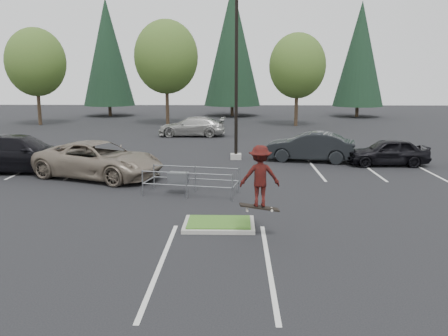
{
  "coord_description": "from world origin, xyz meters",
  "views": [
    {
      "loc": [
        0.54,
        -14.14,
        4.65
      ],
      "look_at": [
        0.12,
        1.5,
        1.56
      ],
      "focal_mm": 38.0,
      "sensor_mm": 36.0,
      "label": 1
    }
  ],
  "objects_px": {
    "conif_c": "(360,54)",
    "cart_corral": "(181,178)",
    "skateboarder": "(260,176)",
    "car_r_black": "(387,152)",
    "conif_a": "(107,52)",
    "car_far_silver": "(192,127)",
    "car_l_black": "(20,153)",
    "car_r_charc": "(309,147)",
    "decid_a": "(36,64)",
    "conif_b": "(232,45)",
    "car_l_tan": "(98,160)",
    "light_pole": "(236,76)",
    "decid_c": "(297,68)",
    "decid_b": "(166,59)"
  },
  "relations": [
    {
      "from": "car_l_tan",
      "to": "decid_a",
      "type": "bearing_deg",
      "value": 49.74
    },
    {
      "from": "decid_b",
      "to": "car_r_charc",
      "type": "bearing_deg",
      "value": -61.09
    },
    {
      "from": "car_r_charc",
      "to": "decid_c",
      "type": "bearing_deg",
      "value": -172.46
    },
    {
      "from": "skateboarder",
      "to": "car_l_tan",
      "type": "distance_m",
      "value": 10.69
    },
    {
      "from": "light_pole",
      "to": "car_l_black",
      "type": "relative_size",
      "value": 1.64
    },
    {
      "from": "decid_c",
      "to": "conif_b",
      "type": "xyz_separation_m",
      "value": [
        -5.99,
        10.67,
        2.59
      ]
    },
    {
      "from": "light_pole",
      "to": "decid_a",
      "type": "height_order",
      "value": "light_pole"
    },
    {
      "from": "decid_b",
      "to": "conif_b",
      "type": "distance_m",
      "value": 11.78
    },
    {
      "from": "decid_a",
      "to": "conif_a",
      "type": "bearing_deg",
      "value": 68.09
    },
    {
      "from": "decid_a",
      "to": "conif_b",
      "type": "distance_m",
      "value": 20.95
    },
    {
      "from": "car_r_charc",
      "to": "car_l_tan",
      "type": "bearing_deg",
      "value": -54.24
    },
    {
      "from": "conif_a",
      "to": "conif_c",
      "type": "distance_m",
      "value": 28.01
    },
    {
      "from": "car_l_tan",
      "to": "decid_b",
      "type": "bearing_deg",
      "value": 22.31
    },
    {
      "from": "conif_b",
      "to": "conif_c",
      "type": "xyz_separation_m",
      "value": [
        14.0,
        -1.0,
        -1.0
      ]
    },
    {
      "from": "decid_b",
      "to": "car_l_tan",
      "type": "bearing_deg",
      "value": -89.53
    },
    {
      "from": "conif_b",
      "to": "skateboarder",
      "type": "distance_m",
      "value": 41.95
    },
    {
      "from": "decid_a",
      "to": "cart_corral",
      "type": "height_order",
      "value": "decid_a"
    },
    {
      "from": "car_r_charc",
      "to": "car_far_silver",
      "type": "bearing_deg",
      "value": -132.62
    },
    {
      "from": "skateboarder",
      "to": "car_r_black",
      "type": "relative_size",
      "value": 0.46
    },
    {
      "from": "conif_a",
      "to": "car_l_tan",
      "type": "bearing_deg",
      "value": -76.07
    },
    {
      "from": "conif_b",
      "to": "car_r_black",
      "type": "xyz_separation_m",
      "value": [
        8.38,
        -30.12,
        -7.14
      ]
    },
    {
      "from": "conif_c",
      "to": "cart_corral",
      "type": "bearing_deg",
      "value": -113.83
    },
    {
      "from": "decid_c",
      "to": "car_far_silver",
      "type": "bearing_deg",
      "value": -138.63
    },
    {
      "from": "conif_c",
      "to": "conif_a",
      "type": "bearing_deg",
      "value": 178.98
    },
    {
      "from": "conif_b",
      "to": "skateboarder",
      "type": "bearing_deg",
      "value": -88.34
    },
    {
      "from": "decid_a",
      "to": "cart_corral",
      "type": "bearing_deg",
      "value": -57.78
    },
    {
      "from": "skateboarder",
      "to": "car_r_black",
      "type": "height_order",
      "value": "skateboarder"
    },
    {
      "from": "conif_a",
      "to": "car_far_silver",
      "type": "xyz_separation_m",
      "value": [
        11.1,
        -18.0,
        -6.36
      ]
    },
    {
      "from": "conif_c",
      "to": "car_l_tan",
      "type": "xyz_separation_m",
      "value": [
        -19.82,
        -32.5,
        -6.01
      ]
    },
    {
      "from": "conif_a",
      "to": "skateboarder",
      "type": "xyz_separation_m",
      "value": [
        15.2,
        -41.0,
        -5.28
      ]
    },
    {
      "from": "decid_c",
      "to": "skateboarder",
      "type": "xyz_separation_m",
      "value": [
        -4.79,
        -30.83,
        -3.43
      ]
    },
    {
      "from": "car_far_silver",
      "to": "conif_a",
      "type": "bearing_deg",
      "value": -147.02
    },
    {
      "from": "decid_c",
      "to": "car_r_charc",
      "type": "distance_m",
      "value": 18.93
    },
    {
      "from": "conif_c",
      "to": "cart_corral",
      "type": "xyz_separation_m",
      "value": [
        -15.65,
        -35.42,
        -6.2
      ]
    },
    {
      "from": "car_l_black",
      "to": "car_r_charc",
      "type": "xyz_separation_m",
      "value": [
        14.5,
        3.2,
        -0.1
      ]
    },
    {
      "from": "decid_c",
      "to": "car_l_black",
      "type": "distance_m",
      "value": 27.18
    },
    {
      "from": "decid_a",
      "to": "conif_c",
      "type": "height_order",
      "value": "conif_c"
    },
    {
      "from": "car_r_black",
      "to": "conif_b",
      "type": "bearing_deg",
      "value": -165.64
    },
    {
      "from": "light_pole",
      "to": "car_far_silver",
      "type": "bearing_deg",
      "value": 108.8
    },
    {
      "from": "light_pole",
      "to": "conif_a",
      "type": "bearing_deg",
      "value": 117.38
    },
    {
      "from": "car_r_charc",
      "to": "cart_corral",
      "type": "bearing_deg",
      "value": -27.45
    },
    {
      "from": "decid_a",
      "to": "conif_a",
      "type": "relative_size",
      "value": 0.69
    },
    {
      "from": "decid_b",
      "to": "car_l_black",
      "type": "height_order",
      "value": "decid_b"
    },
    {
      "from": "conif_b",
      "to": "car_r_charc",
      "type": "bearing_deg",
      "value": -81.18
    },
    {
      "from": "decid_b",
      "to": "skateboarder",
      "type": "distance_m",
      "value": 32.62
    },
    {
      "from": "decid_b",
      "to": "conif_c",
      "type": "relative_size",
      "value": 0.77
    },
    {
      "from": "conif_a",
      "to": "cart_corral",
      "type": "bearing_deg",
      "value": -71.03
    },
    {
      "from": "light_pole",
      "to": "car_r_charc",
      "type": "height_order",
      "value": "light_pole"
    },
    {
      "from": "conif_a",
      "to": "conif_b",
      "type": "xyz_separation_m",
      "value": [
        14.0,
        0.5,
        0.75
      ]
    },
    {
      "from": "decid_c",
      "to": "conif_a",
      "type": "bearing_deg",
      "value": 153.04
    }
  ]
}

